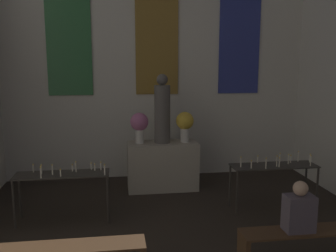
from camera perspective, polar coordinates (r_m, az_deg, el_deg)
name	(u,v)px	position (r m, az deg, el deg)	size (l,w,h in m)	color
wall_back	(156,44)	(8.18, -1.77, 12.35)	(6.72, 0.16, 5.72)	silver
altar	(162,166)	(7.51, -0.86, -6.07)	(1.38, 0.60, 0.95)	#ADA38E
statue	(162,111)	(7.29, -0.88, 2.25)	(0.31, 0.31, 1.35)	#5B5651
flower_vase_left	(139,124)	(7.28, -4.38, 0.29)	(0.35, 0.35, 0.60)	beige
flower_vase_right	(185,123)	(7.39, 2.58, 0.45)	(0.35, 0.35, 0.60)	beige
candle_rack_left	(63,179)	(6.22, -15.78, -7.82)	(1.48, 0.45, 0.97)	#332D28
candle_rack_right	(274,170)	(6.71, 15.85, -6.50)	(1.48, 0.45, 0.98)	#332D28
pew_back_right	(310,239)	(5.24, 20.87, -15.80)	(1.81, 0.36, 0.46)	#4C331E
person_seated	(299,210)	(5.01, 19.36, -11.95)	(0.36, 0.24, 0.64)	#564C56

